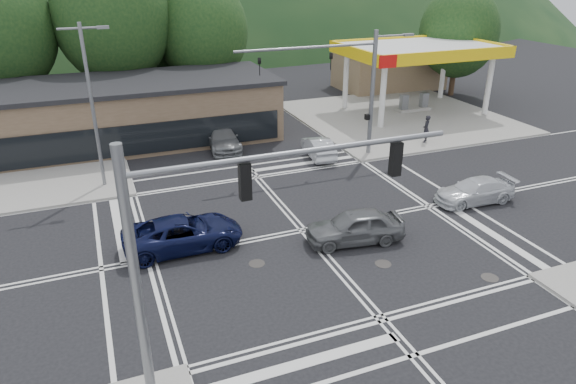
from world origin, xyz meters
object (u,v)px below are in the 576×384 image
object	(u,v)px
car_blue_west	(183,233)
car_queue_b	(243,115)
car_northbound	(222,138)
pedestrian	(426,129)
car_silver_east	(475,191)
car_grey_center	(355,226)
car_queue_a	(318,147)

from	to	relation	value
car_blue_west	car_queue_b	world-z (taller)	car_queue_b
car_northbound	car_queue_b	bearing A→B (deg)	62.93
car_blue_west	pedestrian	distance (m)	20.32
car_silver_east	car_queue_b	distance (m)	19.65
car_grey_center	car_queue_a	size ratio (longest dim) A/B	1.13
car_silver_east	car_queue_a	world-z (taller)	car_queue_a
car_queue_a	pedestrian	size ratio (longest dim) A/B	2.09
car_queue_b	pedestrian	xyz separation A→B (m)	(10.50, -9.25, 0.35)
car_queue_a	car_queue_b	world-z (taller)	car_queue_b
car_grey_center	car_silver_east	size ratio (longest dim) A/B	1.02
car_queue_b	car_grey_center	bearing A→B (deg)	95.78
car_blue_west	car_queue_a	bearing A→B (deg)	-51.14
car_grey_center	car_northbound	world-z (taller)	car_grey_center
car_grey_center	car_queue_a	world-z (taller)	car_grey_center
car_queue_b	car_northbound	xyz separation A→B (m)	(-3.00, -4.88, -0.03)
car_grey_center	car_blue_west	bearing A→B (deg)	-98.53
car_blue_west	car_northbound	world-z (taller)	car_blue_west
car_silver_east	car_northbound	size ratio (longest dim) A/B	0.88
car_grey_center	car_queue_b	xyz separation A→B (m)	(0.73, 19.69, -0.01)
car_blue_west	pedestrian	xyz separation A→B (m)	(18.61, 8.14, 0.37)
car_blue_west	car_queue_b	xyz separation A→B (m)	(8.11, 17.39, 0.02)
car_grey_center	car_silver_east	xyz separation A→B (m)	(7.96, 1.43, -0.13)
car_grey_center	pedestrian	size ratio (longest dim) A/B	2.36
car_grey_center	car_queue_b	world-z (taller)	car_grey_center
car_silver_east	car_queue_a	size ratio (longest dim) A/B	1.10
car_grey_center	pedestrian	bearing A→B (deg)	141.74
car_silver_east	car_queue_b	bearing A→B (deg)	-154.98
pedestrian	car_silver_east	bearing A→B (deg)	25.24
car_northbound	car_grey_center	bearing A→B (deg)	-76.74
car_queue_a	car_queue_b	bearing A→B (deg)	-66.96
car_queue_b	pedestrian	size ratio (longest dim) A/B	2.33
car_grey_center	pedestrian	distance (m)	15.34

